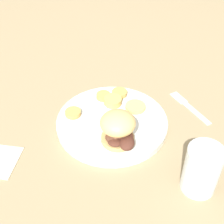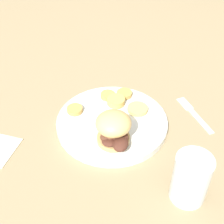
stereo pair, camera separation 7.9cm
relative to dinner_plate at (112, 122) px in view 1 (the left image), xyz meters
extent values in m
plane|color=#937F5B|center=(0.00, 0.00, -0.01)|extent=(4.00, 4.00, 0.00)
cylinder|color=silver|center=(0.00, 0.00, 0.00)|extent=(0.29, 0.29, 0.02)
torus|color=silver|center=(0.00, 0.00, 0.01)|extent=(0.28, 0.28, 0.01)
cylinder|color=tan|center=(0.01, -0.08, 0.02)|extent=(0.08, 0.08, 0.01)
ellipsoid|color=#4C281E|center=(0.00, -0.10, 0.03)|extent=(0.04, 0.04, 0.01)
ellipsoid|color=brown|center=(0.00, -0.04, 0.03)|extent=(0.05, 0.05, 0.02)
ellipsoid|color=#4C281E|center=(0.03, -0.11, 0.03)|extent=(0.04, 0.05, 0.02)
ellipsoid|color=#563323|center=(0.00, -0.08, 0.03)|extent=(0.06, 0.06, 0.02)
ellipsoid|color=brown|center=(0.00, -0.08, 0.03)|extent=(0.03, 0.04, 0.02)
ellipsoid|color=#4C281E|center=(0.02, -0.08, 0.03)|extent=(0.06, 0.06, 0.01)
ellipsoid|color=#DBB26B|center=(0.01, -0.08, 0.07)|extent=(0.08, 0.08, 0.05)
cylinder|color=#DBB766|center=(0.07, 0.04, 0.01)|extent=(0.05, 0.05, 0.01)
cylinder|color=tan|center=(0.01, 0.07, 0.02)|extent=(0.05, 0.05, 0.02)
cylinder|color=tan|center=(-0.02, 0.09, 0.02)|extent=(0.04, 0.04, 0.01)
cylinder|color=tan|center=(0.03, 0.10, 0.01)|extent=(0.04, 0.04, 0.01)
cylinder|color=tan|center=(-0.10, 0.03, 0.02)|extent=(0.04, 0.04, 0.01)
cube|color=silver|center=(0.23, 0.03, -0.01)|extent=(0.06, 0.10, 0.00)
cube|color=silver|center=(0.20, 0.10, -0.01)|extent=(0.04, 0.06, 0.00)
cylinder|color=silver|center=(0.17, -0.20, 0.04)|extent=(0.07, 0.07, 0.11)
camera|label=1|loc=(-0.04, -0.59, 0.55)|focal=50.00mm
camera|label=2|loc=(0.04, -0.59, 0.55)|focal=50.00mm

